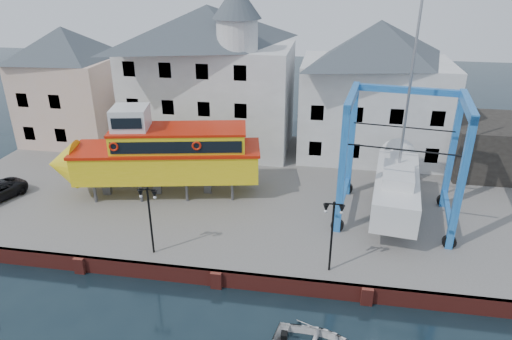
# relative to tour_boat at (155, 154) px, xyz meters

# --- Properties ---
(ground) EXTENTS (140.00, 140.00, 0.00)m
(ground) POSITION_rel_tour_boat_xyz_m (6.43, -8.42, -4.04)
(ground) COLOR black
(ground) RESTS_ON ground
(hardstanding) EXTENTS (44.00, 22.00, 1.00)m
(hardstanding) POSITION_rel_tour_boat_xyz_m (6.43, 2.58, -3.54)
(hardstanding) COLOR #605D57
(hardstanding) RESTS_ON ground
(quay_wall) EXTENTS (44.00, 0.47, 1.00)m
(quay_wall) POSITION_rel_tour_boat_xyz_m (6.43, -8.31, -3.54)
(quay_wall) COLOR maroon
(quay_wall) RESTS_ON ground
(building_pink) EXTENTS (8.00, 7.00, 10.30)m
(building_pink) POSITION_rel_tour_boat_xyz_m (-11.57, 9.58, 2.11)
(building_pink) COLOR #D2AD91
(building_pink) RESTS_ON hardstanding
(building_white_main) EXTENTS (14.00, 8.30, 14.00)m
(building_white_main) POSITION_rel_tour_boat_xyz_m (1.56, 9.98, 3.30)
(building_white_main) COLOR #BDBDBC
(building_white_main) RESTS_ON hardstanding
(building_white_right) EXTENTS (12.00, 8.00, 11.20)m
(building_white_right) POSITION_rel_tour_boat_xyz_m (15.43, 10.58, 2.56)
(building_white_right) COLOR #BDBDBC
(building_white_right) RESTS_ON hardstanding
(shed_dark) EXTENTS (8.00, 7.00, 4.00)m
(shed_dark) POSITION_rel_tour_boat_xyz_m (25.43, 8.58, -1.04)
(shed_dark) COLOR black
(shed_dark) RESTS_ON hardstanding
(lamp_post_left) EXTENTS (1.12, 0.32, 4.20)m
(lamp_post_left) POSITION_rel_tour_boat_xyz_m (2.43, -7.22, 0.13)
(lamp_post_left) COLOR black
(lamp_post_left) RESTS_ON hardstanding
(lamp_post_right) EXTENTS (1.12, 0.32, 4.20)m
(lamp_post_right) POSITION_rel_tour_boat_xyz_m (12.43, -7.22, 0.13)
(lamp_post_right) COLOR black
(lamp_post_right) RESTS_ON hardstanding
(tour_boat) EXTENTS (15.20, 6.33, 6.45)m
(tour_boat) POSITION_rel_tour_boat_xyz_m (0.00, 0.00, 0.00)
(tour_boat) COLOR #59595E
(tour_boat) RESTS_ON hardstanding
(travel_lift) EXTENTS (7.95, 10.60, 15.63)m
(travel_lift) POSITION_rel_tour_boat_xyz_m (16.51, 0.09, -0.44)
(travel_lift) COLOR #154B9D
(travel_lift) RESTS_ON hardstanding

